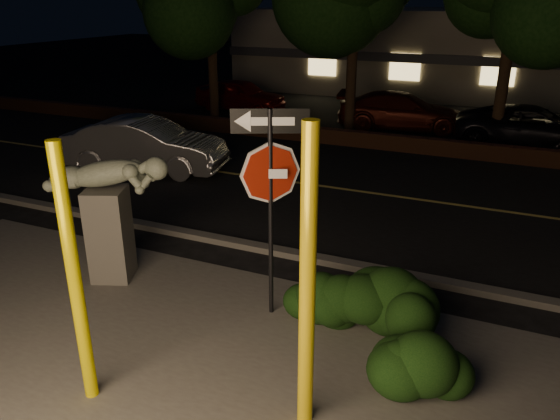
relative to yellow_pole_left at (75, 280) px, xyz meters
The scene contains 19 objects.
ground 11.83m from the yellow_pole_left, 84.07° to the left, with size 90.00×90.00×0.00m, color black.
patio 2.12m from the yellow_pole_left, 28.44° to the left, with size 14.00×6.00×0.02m, color #4C4944.
road 8.89m from the yellow_pole_left, 82.04° to the left, with size 80.00×8.00×0.01m, color black.
lane_marking 8.88m from the yellow_pole_left, 82.04° to the left, with size 80.00×0.12×0.01m, color tan.
curb 4.96m from the yellow_pole_left, 75.13° to the left, with size 80.00×0.25×0.12m, color #4C4944.
brick_wall 13.08m from the yellow_pole_left, 84.66° to the left, with size 40.00×0.35×0.50m, color #4D2A18.
parking_lot 18.76m from the yellow_pole_left, 86.29° to the left, with size 40.00×12.00×0.01m, color black.
building 26.67m from the yellow_pole_left, 87.40° to the left, with size 22.00×10.20×4.00m.
yellow_pole_left is the anchor object (origin of this frame).
yellow_pole_right 2.65m from the yellow_pole_left, 14.68° to the left, with size 0.18×0.18×3.54m, color yellow.
signpost 2.97m from the yellow_pole_left, 64.67° to the left, with size 1.00×0.48×3.20m.
sculpture 3.09m from the yellow_pole_left, 123.90° to the left, with size 2.01×1.23×2.20m.
hedge_center 3.77m from the yellow_pole_left, 52.63° to the left, with size 1.80×0.85×0.94m, color black.
hedge_right 4.31m from the yellow_pole_left, 41.77° to the left, with size 1.87×1.00×1.23m, color black.
hedge_far_right 4.10m from the yellow_pole_left, 23.35° to the left, with size 1.40×0.88×0.97m, color black.
silver_sedan 9.50m from the yellow_pole_left, 122.53° to the left, with size 1.56×4.46×1.47m, color #ADADB2.
parked_car_red 18.08m from the yellow_pole_left, 111.89° to the left, with size 1.59×3.95×1.35m, color maroon.
parked_car_darkred 16.02m from the yellow_pole_left, 88.74° to the left, with size 1.90×4.67×1.36m, color #3E1009.
parked_car_dark 15.88m from the yellow_pole_left, 72.40° to the left, with size 2.21×4.80×1.33m, color black.
Camera 1 is at (3.13, -5.70, 4.61)m, focal length 35.00 mm.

